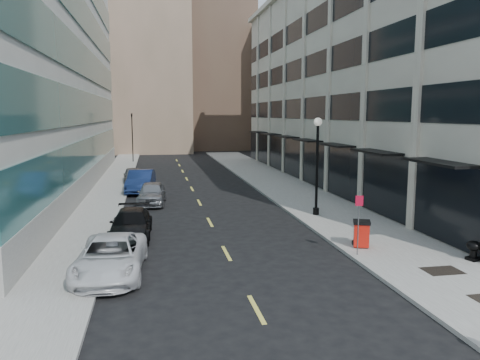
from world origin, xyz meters
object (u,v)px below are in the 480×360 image
object	(u,v)px
car_grey_sedan	(133,175)
urn_planter	(474,248)
car_blue_sedan	(141,181)
sign_post	(359,215)
car_white_van	(111,257)
lamppost	(317,157)
car_black_pickup	(131,224)
trash_bin	(361,233)
traffic_signal	(132,116)
car_silver_sedan	(152,193)

from	to	relation	value
car_grey_sedan	urn_planter	xyz separation A→B (m)	(14.40, -25.36, -0.05)
car_blue_sedan	sign_post	size ratio (longest dim) A/B	1.92
car_white_van	lamppost	distance (m)	14.02
car_black_pickup	car_blue_sedan	xyz separation A→B (m)	(0.16, 13.78, 0.17)
trash_bin	sign_post	xyz separation A→B (m)	(-0.67, -1.10, 1.08)
traffic_signal	car_white_van	size ratio (longest dim) A/B	1.34
traffic_signal	car_grey_sedan	xyz separation A→B (m)	(0.70, -17.91, -5.03)
car_black_pickup	trash_bin	distance (m)	10.89
sign_post	car_silver_sedan	bearing A→B (deg)	136.01
trash_bin	traffic_signal	bearing A→B (deg)	127.47
car_silver_sedan	car_blue_sedan	size ratio (longest dim) A/B	0.85
car_blue_sedan	urn_planter	size ratio (longest dim) A/B	6.43
car_white_van	car_silver_sedan	world-z (taller)	car_silver_sedan
traffic_signal	car_grey_sedan	bearing A→B (deg)	-87.76
car_blue_sedan	lamppost	world-z (taller)	lamppost
car_white_van	urn_planter	xyz separation A→B (m)	(14.30, -1.26, -0.08)
traffic_signal	car_black_pickup	size ratio (longest dim) A/B	1.47
traffic_signal	car_silver_sedan	distance (m)	28.59
car_white_van	car_black_pickup	bearing A→B (deg)	87.57
car_silver_sedan	urn_planter	distance (m)	19.88
urn_planter	trash_bin	bearing A→B (deg)	144.06
urn_planter	car_blue_sedan	bearing A→B (deg)	123.76
traffic_signal	car_blue_sedan	distance (m)	23.45
sign_post	urn_planter	xyz separation A→B (m)	(4.30, -1.54, -1.23)
car_grey_sedan	car_silver_sedan	bearing A→B (deg)	-84.68
car_blue_sedan	sign_post	bearing A→B (deg)	-58.08
car_white_van	traffic_signal	bearing A→B (deg)	94.24
car_white_van	trash_bin	size ratio (longest dim) A/B	4.37
car_grey_sedan	sign_post	world-z (taller)	sign_post
car_white_van	lamppost	bearing A→B (deg)	39.83
car_black_pickup	urn_planter	size ratio (longest dim) A/B	5.87
car_black_pickup	car_silver_sedan	size ratio (longest dim) A/B	1.07
car_white_van	sign_post	distance (m)	10.06
car_blue_sedan	car_grey_sedan	size ratio (longest dim) A/B	1.28
traffic_signal	car_white_van	world-z (taller)	traffic_signal
traffic_signal	car_grey_sedan	distance (m)	18.61
sign_post	urn_planter	size ratio (longest dim) A/B	3.35
trash_bin	lamppost	world-z (taller)	lamppost
trash_bin	car_white_van	bearing A→B (deg)	-150.97
trash_bin	car_blue_sedan	bearing A→B (deg)	141.08
car_grey_sedan	sign_post	xyz separation A→B (m)	(10.10, -23.82, 1.18)
car_grey_sedan	urn_planter	size ratio (longest dim) A/B	5.02
car_blue_sedan	sign_post	distance (m)	21.04
car_white_van	car_grey_sedan	xyz separation A→B (m)	(-0.10, 24.09, -0.03)
traffic_signal	car_black_pickup	xyz separation A→B (m)	(1.32, -36.67, -5.03)
traffic_signal	sign_post	bearing A→B (deg)	-75.49
car_white_van	urn_planter	world-z (taller)	car_white_van
car_white_van	sign_post	world-z (taller)	sign_post
car_silver_sedan	car_blue_sedan	xyz separation A→B (m)	(-0.82, 5.17, 0.10)
car_silver_sedan	lamppost	world-z (taller)	lamppost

